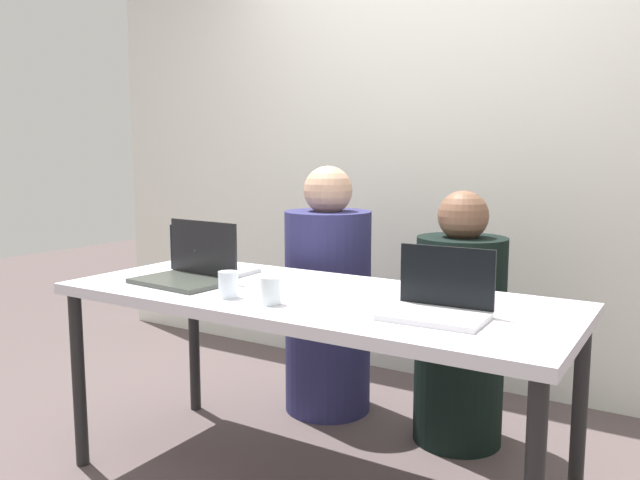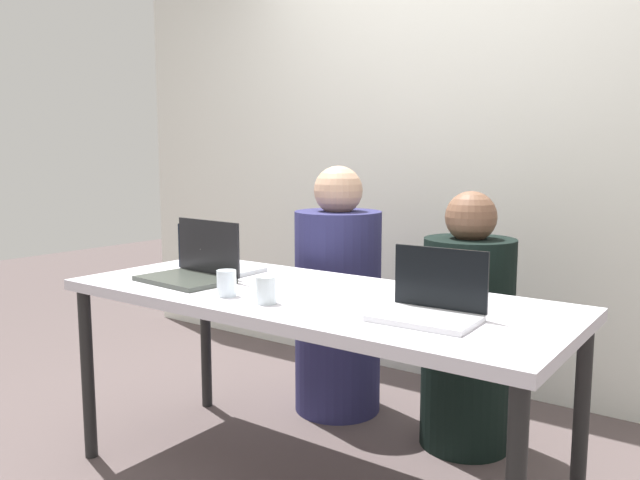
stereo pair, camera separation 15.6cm
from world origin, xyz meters
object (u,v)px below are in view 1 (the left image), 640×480
at_px(person_on_right, 460,332).
at_px(water_glass_left, 228,286).
at_px(laptop_front_right, 438,302).
at_px(person_on_left, 328,303).
at_px(laptop_back_left, 211,263).
at_px(water_glass_center, 271,293).
at_px(laptop_front_left, 189,269).

height_order(person_on_right, water_glass_left, person_on_right).
height_order(laptop_front_right, water_glass_left, laptop_front_right).
bearing_deg(person_on_right, person_on_left, -9.17).
distance_m(laptop_back_left, water_glass_center, 0.60).
bearing_deg(water_glass_left, laptop_back_left, 138.82).
bearing_deg(laptop_front_left, water_glass_left, -17.39).
distance_m(person_on_left, laptop_front_right, 1.15).
xyz_separation_m(person_on_left, laptop_front_right, (0.84, -0.75, 0.26)).
distance_m(laptop_front_left, water_glass_left, 0.32).
bearing_deg(water_glass_left, laptop_front_left, 157.69).
bearing_deg(person_on_right, laptop_front_left, 33.62).
height_order(laptop_front_left, water_glass_left, laptop_front_left).
bearing_deg(laptop_back_left, person_on_left, -110.56).
bearing_deg(laptop_front_left, laptop_front_right, 5.50).
bearing_deg(water_glass_center, laptop_front_right, 14.62).
height_order(laptop_front_right, laptop_front_left, laptop_front_left).
relative_size(laptop_front_left, water_glass_center, 4.19).
distance_m(water_glass_center, water_glass_left, 0.18).
xyz_separation_m(laptop_front_right, laptop_front_left, (-1.01, -0.01, 0.00)).
relative_size(laptop_front_right, laptop_front_left, 0.82).
bearing_deg(laptop_front_right, water_glass_center, -167.27).
bearing_deg(laptop_back_left, water_glass_left, 137.61).
bearing_deg(laptop_front_left, person_on_left, 82.53).
height_order(laptop_back_left, water_glass_center, laptop_back_left).
bearing_deg(person_on_right, water_glass_center, 59.97).
xyz_separation_m(laptop_back_left, laptop_front_left, (0.04, -0.17, 0.01)).
xyz_separation_m(person_on_right, water_glass_center, (-0.34, -0.88, 0.30)).
xyz_separation_m(laptop_front_right, water_glass_center, (-0.52, -0.14, -0.01)).
height_order(person_on_left, laptop_back_left, person_on_left).
height_order(person_on_left, water_glass_center, person_on_left).
xyz_separation_m(water_glass_center, water_glass_left, (-0.18, 0.00, 0.00)).
height_order(laptop_front_left, water_glass_center, laptop_front_left).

